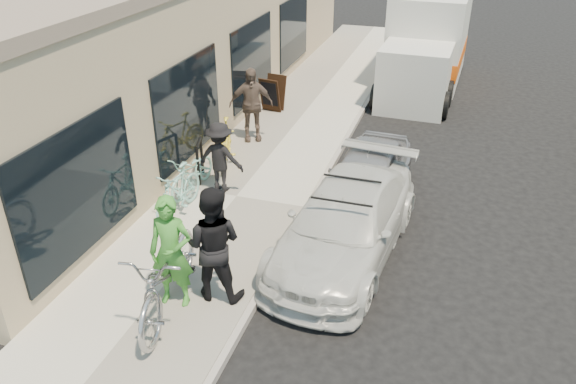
# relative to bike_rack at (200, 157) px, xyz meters

# --- Properties ---
(ground) EXTENTS (120.00, 120.00, 0.00)m
(ground) POSITION_rel_bike_rack_xyz_m (3.05, -3.50, -0.70)
(ground) COLOR black
(ground) RESTS_ON ground
(sidewalk) EXTENTS (3.00, 34.00, 0.15)m
(sidewalk) POSITION_rel_bike_rack_xyz_m (1.05, -0.50, -0.63)
(sidewalk) COLOR #B6B2A4
(sidewalk) RESTS_ON ground
(curb) EXTENTS (0.12, 34.00, 0.13)m
(curb) POSITION_rel_bike_rack_xyz_m (2.60, -0.50, -0.64)
(curb) COLOR gray
(curb) RESTS_ON ground
(storefront) EXTENTS (3.60, 20.00, 4.22)m
(storefront) POSITION_rel_bike_rack_xyz_m (-2.19, 4.49, 1.42)
(storefront) COLOR tan
(storefront) RESTS_ON ground
(bike_rack) EXTENTS (0.24, 0.62, 0.92)m
(bike_rack) POSITION_rel_bike_rack_xyz_m (0.00, 0.00, 0.00)
(bike_rack) COLOR black
(bike_rack) RESTS_ON sidewalk
(sandwich_board) EXTENTS (0.70, 0.70, 1.00)m
(sandwich_board) POSITION_rel_bike_rack_xyz_m (0.12, 4.62, -0.04)
(sandwich_board) COLOR black
(sandwich_board) RESTS_ON sidewalk
(sedan_white) EXTENTS (2.32, 4.74, 1.37)m
(sedan_white) POSITION_rel_bike_rack_xyz_m (3.66, -1.66, -0.04)
(sedan_white) COLOR silver
(sedan_white) RESTS_ON ground
(sedan_silver) EXTENTS (1.67, 3.72, 1.24)m
(sedan_silver) POSITION_rel_bike_rack_xyz_m (3.68, 0.39, -0.08)
(sedan_silver) COLOR #96969B
(sedan_silver) RESTS_ON ground
(moving_truck) EXTENTS (2.48, 6.13, 2.97)m
(moving_truck) POSITION_rel_bike_rack_xyz_m (4.02, 8.82, 0.62)
(moving_truck) COLOR silver
(moving_truck) RESTS_ON ground
(tandem_bike) EXTENTS (1.32, 2.63, 1.32)m
(tandem_bike) POSITION_rel_bike_rack_xyz_m (1.46, -4.13, 0.11)
(tandem_bike) COLOR #AAA9AC
(tandem_bike) RESTS_ON sidewalk
(woman_rider) EXTENTS (0.74, 0.53, 1.87)m
(woman_rider) POSITION_rel_bike_rack_xyz_m (1.44, -3.97, 0.38)
(woman_rider) COLOR #3C8B2E
(woman_rider) RESTS_ON sidewalk
(man_standing) EXTENTS (1.01, 0.83, 1.94)m
(man_standing) POSITION_rel_bike_rack_xyz_m (1.98, -3.61, 0.42)
(man_standing) COLOR black
(man_standing) RESTS_ON sidewalk
(cruiser_bike_a) EXTENTS (0.57, 1.68, 1.00)m
(cruiser_bike_a) POSITION_rel_bike_rack_xyz_m (0.23, -1.49, -0.05)
(cruiser_bike_a) COLOR #8DD3C6
(cruiser_bike_a) RESTS_ON sidewalk
(cruiser_bike_b) EXTENTS (0.71, 1.68, 0.86)m
(cruiser_bike_b) POSITION_rel_bike_rack_xyz_m (0.07, -0.53, -0.12)
(cruiser_bike_b) COLOR #8DD3C6
(cruiser_bike_b) RESTS_ON sidewalk
(cruiser_bike_c) EXTENTS (0.96, 1.78, 1.03)m
(cruiser_bike_c) POSITION_rel_bike_rack_xyz_m (0.21, 0.96, -0.04)
(cruiser_bike_c) COLOR yellow
(cruiser_bike_c) RESTS_ON sidewalk
(bystander_a) EXTENTS (1.01, 0.60, 1.54)m
(bystander_a) POSITION_rel_bike_rack_xyz_m (0.65, -0.32, 0.22)
(bystander_a) COLOR black
(bystander_a) RESTS_ON sidewalk
(bystander_b) EXTENTS (1.20, 0.91, 1.89)m
(bystander_b) POSITION_rel_bike_rack_xyz_m (0.29, 2.45, 0.39)
(bystander_b) COLOR brown
(bystander_b) RESTS_ON sidewalk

